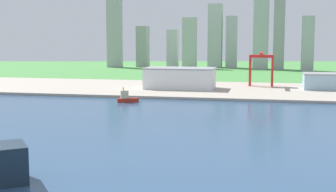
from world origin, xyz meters
name	(u,v)px	position (x,y,z in m)	size (l,w,h in m)	color
ground_plane	(159,128)	(0.00, 300.00, 0.00)	(2400.00, 2400.00, 0.00)	#498C43
water_bay	(130,152)	(0.00, 240.00, 0.07)	(840.00, 360.00, 0.15)	#2D4C70
industrial_pier	(203,90)	(0.00, 490.00, 1.25)	(840.00, 140.00, 2.50)	#A99F90
tugboat_small	(127,98)	(-49.58, 397.17, 3.59)	(17.11, 10.89, 12.13)	#B22D1E
port_crane_red	(261,62)	(54.45, 522.03, 27.38)	(24.48, 37.92, 34.41)	red
warehouse_main	(180,78)	(-22.19, 484.45, 12.60)	(67.24, 35.43, 20.16)	white
warehouse_annex	(320,81)	(110.52, 505.80, 10.23)	(32.18, 28.45, 15.43)	#99BCD1
distant_skyline	(219,34)	(-20.00, 820.32, 56.02)	(338.06, 69.61, 154.04)	#A1A2A4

